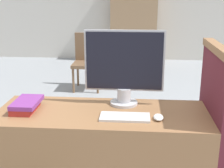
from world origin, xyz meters
name	(u,v)px	position (x,y,z in m)	size (l,w,h in m)	color
desk	(102,158)	(0.00, 0.29, 0.36)	(1.47, 0.58, 0.73)	#8C603D
carrel_divider	(211,129)	(0.76, 0.34, 0.61)	(0.07, 0.68, 1.19)	#5B1E28
monitor	(124,67)	(0.14, 0.46, 1.01)	(0.57, 0.20, 0.55)	#B7B7BC
keyboard	(125,117)	(0.16, 0.19, 0.74)	(0.33, 0.15, 0.02)	silver
mouse	(158,117)	(0.38, 0.19, 0.74)	(0.06, 0.10, 0.03)	white
book_stack	(26,105)	(-0.53, 0.28, 0.77)	(0.17, 0.28, 0.07)	#B72D28
far_chair	(88,59)	(-0.55, 3.11, 0.49)	(0.44, 0.44, 0.88)	brown
bookshelf_far	(134,19)	(0.15, 5.15, 0.92)	(0.99, 0.32, 1.85)	#9E7A56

